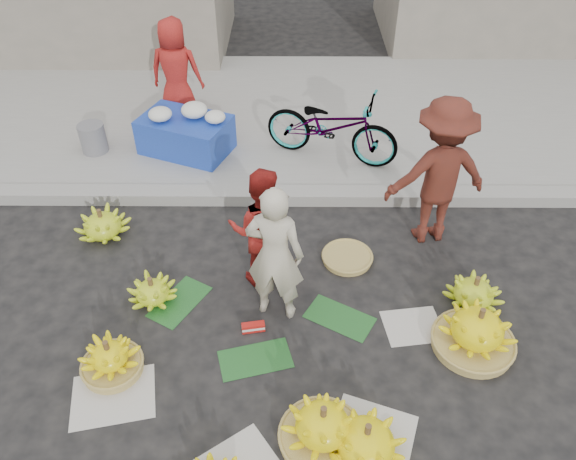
{
  "coord_description": "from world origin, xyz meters",
  "views": [
    {
      "loc": [
        0.22,
        -3.34,
        4.2
      ],
      "look_at": [
        0.19,
        0.8,
        0.7
      ],
      "focal_mm": 35.0,
      "sensor_mm": 36.0,
      "label": 1
    }
  ],
  "objects_px": {
    "flower_table": "(186,132)",
    "bicycle": "(332,126)",
    "vendor_cream": "(275,255)",
    "banana_bunch_0": "(110,359)",
    "banana_bunch_4": "(477,331)"
  },
  "relations": [
    {
      "from": "flower_table",
      "to": "bicycle",
      "type": "relative_size",
      "value": 0.75
    },
    {
      "from": "vendor_cream",
      "to": "bicycle",
      "type": "xyz_separation_m",
      "value": [
        0.66,
        2.61,
        -0.16
      ]
    },
    {
      "from": "vendor_cream",
      "to": "flower_table",
      "type": "relative_size",
      "value": 1.12
    },
    {
      "from": "banana_bunch_0",
      "to": "bicycle",
      "type": "bearing_deg",
      "value": 57.79
    },
    {
      "from": "banana_bunch_0",
      "to": "banana_bunch_4",
      "type": "distance_m",
      "value": 3.29
    },
    {
      "from": "banana_bunch_0",
      "to": "bicycle",
      "type": "relative_size",
      "value": 0.31
    },
    {
      "from": "flower_table",
      "to": "bicycle",
      "type": "xyz_separation_m",
      "value": [
        1.92,
        -0.16,
        0.19
      ]
    },
    {
      "from": "banana_bunch_4",
      "to": "flower_table",
      "type": "distance_m",
      "value": 4.45
    },
    {
      "from": "banana_bunch_4",
      "to": "vendor_cream",
      "type": "relative_size",
      "value": 0.55
    },
    {
      "from": "flower_table",
      "to": "bicycle",
      "type": "distance_m",
      "value": 1.93
    },
    {
      "from": "banana_bunch_0",
      "to": "flower_table",
      "type": "height_order",
      "value": "flower_table"
    },
    {
      "from": "banana_bunch_0",
      "to": "vendor_cream",
      "type": "height_order",
      "value": "vendor_cream"
    },
    {
      "from": "flower_table",
      "to": "bicycle",
      "type": "bearing_deg",
      "value": 17.34
    },
    {
      "from": "banana_bunch_0",
      "to": "vendor_cream",
      "type": "bearing_deg",
      "value": 26.71
    },
    {
      "from": "banana_bunch_0",
      "to": "flower_table",
      "type": "relative_size",
      "value": 0.41
    }
  ]
}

